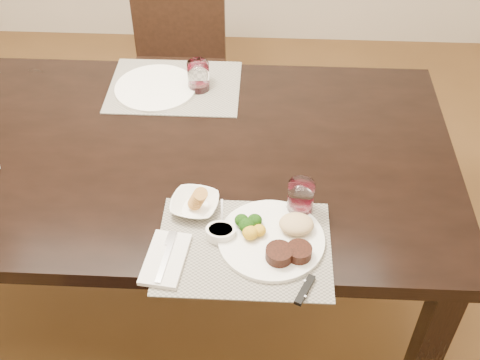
{
  "coord_description": "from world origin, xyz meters",
  "views": [
    {
      "loc": [
        0.4,
        -1.42,
        1.97
      ],
      "look_at": [
        0.34,
        -0.2,
        0.82
      ],
      "focal_mm": 45.0,
      "sensor_mm": 36.0,
      "label": 1
    }
  ],
  "objects_px": {
    "cracker_bowl": "(195,204)",
    "wine_glass_near": "(300,199)",
    "far_plate": "(156,88)",
    "chair_far": "(178,57)",
    "dinner_plate": "(276,238)",
    "steak_knife": "(305,282)"
  },
  "relations": [
    {
      "from": "dinner_plate",
      "to": "wine_glass_near",
      "type": "bearing_deg",
      "value": 84.93
    },
    {
      "from": "dinner_plate",
      "to": "far_plate",
      "type": "height_order",
      "value": "dinner_plate"
    },
    {
      "from": "dinner_plate",
      "to": "cracker_bowl",
      "type": "xyz_separation_m",
      "value": [
        -0.23,
        0.11,
        0.0
      ]
    },
    {
      "from": "chair_far",
      "to": "dinner_plate",
      "type": "height_order",
      "value": "chair_far"
    },
    {
      "from": "dinner_plate",
      "to": "cracker_bowl",
      "type": "height_order",
      "value": "cracker_bowl"
    },
    {
      "from": "cracker_bowl",
      "to": "far_plate",
      "type": "height_order",
      "value": "cracker_bowl"
    },
    {
      "from": "chair_far",
      "to": "dinner_plate",
      "type": "relative_size",
      "value": 3.16
    },
    {
      "from": "dinner_plate",
      "to": "steak_knife",
      "type": "height_order",
      "value": "dinner_plate"
    },
    {
      "from": "steak_knife",
      "to": "wine_glass_near",
      "type": "relative_size",
      "value": 2.15
    },
    {
      "from": "dinner_plate",
      "to": "wine_glass_near",
      "type": "height_order",
      "value": "wine_glass_near"
    },
    {
      "from": "far_plate",
      "to": "cracker_bowl",
      "type": "bearing_deg",
      "value": -70.87
    },
    {
      "from": "wine_glass_near",
      "to": "far_plate",
      "type": "height_order",
      "value": "wine_glass_near"
    },
    {
      "from": "cracker_bowl",
      "to": "steak_knife",
      "type": "bearing_deg",
      "value": -39.01
    },
    {
      "from": "chair_far",
      "to": "wine_glass_near",
      "type": "xyz_separation_m",
      "value": [
        0.51,
        -1.18,
        0.3
      ]
    },
    {
      "from": "chair_far",
      "to": "wine_glass_near",
      "type": "distance_m",
      "value": 1.32
    },
    {
      "from": "steak_knife",
      "to": "far_plate",
      "type": "distance_m",
      "value": 0.96
    },
    {
      "from": "cracker_bowl",
      "to": "far_plate",
      "type": "xyz_separation_m",
      "value": [
        -0.2,
        0.57,
        -0.01
      ]
    },
    {
      "from": "cracker_bowl",
      "to": "wine_glass_near",
      "type": "bearing_deg",
      "value": 1.44
    },
    {
      "from": "steak_knife",
      "to": "wine_glass_near",
      "type": "height_order",
      "value": "wine_glass_near"
    },
    {
      "from": "dinner_plate",
      "to": "far_plate",
      "type": "relative_size",
      "value": 1.0
    },
    {
      "from": "chair_far",
      "to": "dinner_plate",
      "type": "bearing_deg",
      "value": -71.12
    },
    {
      "from": "dinner_plate",
      "to": "far_plate",
      "type": "distance_m",
      "value": 0.81
    }
  ]
}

